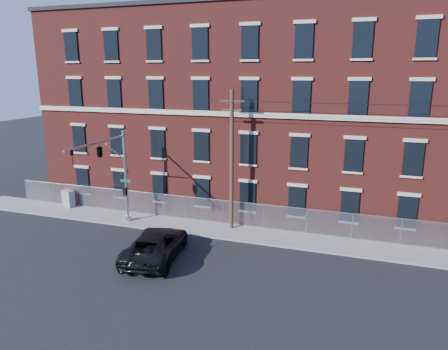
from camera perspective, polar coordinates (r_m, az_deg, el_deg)
name	(u,v)px	position (r m, az deg, el deg)	size (l,w,h in m)	color
ground	(174,257)	(26.53, -6.92, -11.14)	(140.00, 140.00, 0.00)	black
sidewalk	(375,250)	(28.87, 20.21, -9.67)	(65.00, 3.00, 0.12)	gray
mill_building	(382,112)	(35.67, 21.06, 8.15)	(55.30, 14.32, 16.30)	maroon
chain_link_fence	(376,228)	(29.71, 20.33, -6.93)	(59.06, 0.06, 1.85)	#A5A8AD
traffic_signal_mast	(106,160)	(29.56, -15.97, 2.07)	(0.90, 6.75, 7.00)	#9EA0A5
utility_pole_near	(232,158)	(29.10, 1.08, 2.33)	(1.80, 0.28, 10.00)	#4C3826
pickup_truck	(156,245)	(26.22, -9.42, -9.47)	(2.88, 6.25, 1.74)	black
utility_cabinet	(68,198)	(37.46, -20.71, -3.04)	(1.12, 0.56, 1.40)	gray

